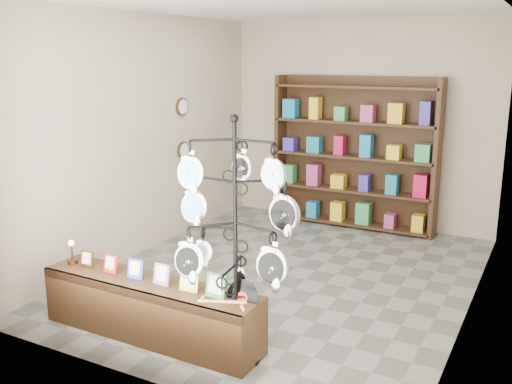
# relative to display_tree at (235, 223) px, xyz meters

# --- Properties ---
(ground) EXTENTS (5.00, 5.00, 0.00)m
(ground) POSITION_rel_display_tree_xyz_m (-0.43, 1.88, -1.18)
(ground) COLOR slate
(ground) RESTS_ON ground
(room_envelope) EXTENTS (5.00, 5.00, 5.00)m
(room_envelope) POSITION_rel_display_tree_xyz_m (-0.43, 1.88, 0.67)
(room_envelope) COLOR #BAAD96
(room_envelope) RESTS_ON ground
(display_tree) EXTENTS (1.08, 1.08, 2.05)m
(display_tree) POSITION_rel_display_tree_xyz_m (0.00, 0.00, 0.00)
(display_tree) COLOR black
(display_tree) RESTS_ON ground
(front_shelf) EXTENTS (2.17, 0.47, 0.76)m
(front_shelf) POSITION_rel_display_tree_xyz_m (-0.88, -0.03, -0.92)
(front_shelf) COLOR black
(front_shelf) RESTS_ON ground
(back_shelving) EXTENTS (2.42, 0.36, 2.20)m
(back_shelving) POSITION_rel_display_tree_xyz_m (-0.43, 4.17, -0.16)
(back_shelving) COLOR black
(back_shelving) RESTS_ON ground
(wall_clocks) EXTENTS (0.03, 0.24, 0.84)m
(wall_clocks) POSITION_rel_display_tree_xyz_m (-2.40, 2.68, 0.32)
(wall_clocks) COLOR black
(wall_clocks) RESTS_ON ground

